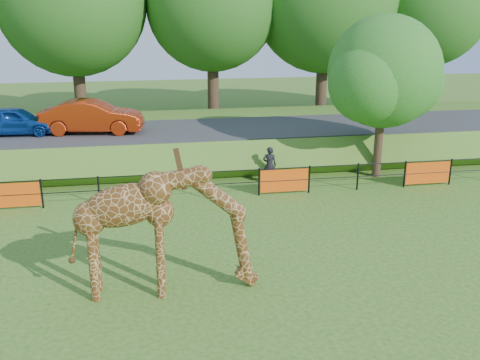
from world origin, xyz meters
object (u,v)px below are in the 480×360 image
Objects in this scene: car_red at (92,117)px; tree_east at (386,76)px; visitor at (270,165)px; giraffe at (165,231)px; car_blue at (15,121)px.

tree_east reaches higher than car_red.
car_red is at bearing -17.66° from visitor.
giraffe is 13.13m from car_red.
giraffe is 0.69× the size of tree_east.
car_blue is 2.44× the size of visitor.
giraffe is 14.46m from car_blue.
car_blue is (-6.26, 13.03, 0.40)m from giraffe.
car_red is at bearing 104.98° from giraffe.
car_blue is 11.88m from visitor.
car_red reaches higher than visitor.
car_red is at bearing 160.32° from tree_east.
giraffe reaches higher than visitor.
visitor is (10.82, -4.73, -1.29)m from car_blue.
car_blue is 0.56× the size of tree_east.
car_red is at bearing -89.94° from car_blue.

